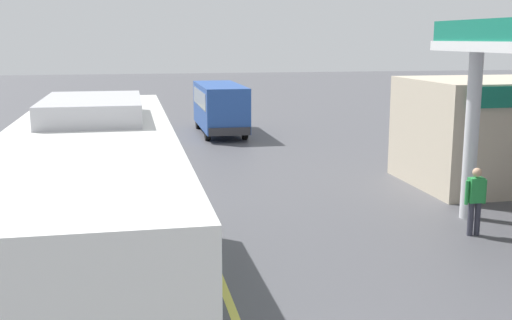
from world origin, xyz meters
name	(u,v)px	position (x,y,z in m)	size (l,w,h in m)	color
ground	(172,154)	(0.00, 20.00, 0.00)	(120.00, 120.00, 0.00)	#4C4C51
lane_divider_stripe	(182,181)	(0.00, 15.00, 0.00)	(0.16, 50.00, 0.01)	#D8CC4C
coach_bus_main	(95,228)	(-2.24, 4.39, 1.72)	(2.60, 11.04, 3.69)	white
minibus_opposing_lane	(220,104)	(2.73, 25.17, 1.47)	(2.04, 6.13, 2.44)	#264C9E
pedestrian_near_pump	(475,198)	(6.38, 7.71, 0.93)	(0.55, 0.22, 1.66)	#33333F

